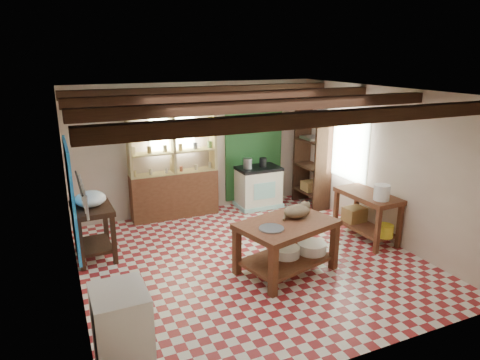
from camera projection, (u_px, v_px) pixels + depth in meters
name	position (u px, v px, depth m)	size (l,w,h in m)	color
floor	(250.00, 260.00, 6.73)	(5.00, 5.00, 0.02)	maroon
ceiling	(251.00, 92.00, 5.99)	(5.00, 5.00, 0.02)	#403F44
wall_back	(197.00, 148.00, 8.55)	(5.00, 0.04, 2.60)	beige
wall_front	(360.00, 247.00, 4.17)	(5.00, 0.04, 2.60)	beige
wall_left	(72.00, 203.00, 5.39)	(0.04, 5.00, 2.60)	beige
wall_right	(382.00, 164.00, 7.34)	(0.04, 5.00, 2.60)	beige
ceiling_beams	(251.00, 100.00, 6.03)	(5.00, 3.80, 0.15)	#392013
blue_wall_patch	(71.00, 197.00, 6.24)	(0.04, 1.40, 1.60)	blue
green_wall_patch	(254.00, 146.00, 9.03)	(1.30, 0.04, 2.30)	#1F4E21
window_back	(172.00, 130.00, 8.23)	(0.90, 0.02, 0.80)	silver
window_right	(345.00, 147.00, 8.18)	(0.02, 1.30, 1.20)	silver
utensil_rail	(80.00, 194.00, 4.22)	(0.06, 0.90, 0.28)	black
pot_rack	(264.00, 103.00, 8.40)	(0.86, 0.12, 0.36)	black
shelving_unit	(173.00, 163.00, 8.23)	(1.70, 0.34, 2.20)	tan
tall_rack	(312.00, 159.00, 8.91)	(0.40, 0.86, 2.00)	#392013
work_table	(286.00, 247.00, 6.27)	(1.38, 0.92, 0.78)	brown
stove	(258.00, 187.00, 8.96)	(0.88, 0.59, 0.86)	white
prep_table	(94.00, 232.00, 6.70)	(0.58, 0.85, 0.86)	#392013
white_cabinet	(122.00, 333.00, 4.21)	(0.52, 0.62, 0.94)	white
right_counter	(366.00, 216.00, 7.38)	(0.58, 1.16, 0.83)	brown
cat	(297.00, 211.00, 6.32)	(0.41, 0.31, 0.19)	#8B7250
steel_tray	(271.00, 228.00, 5.91)	(0.35, 0.35, 0.02)	#97979E
basin_large	(286.00, 252.00, 6.37)	(0.41, 0.41, 0.14)	white
basin_small	(312.00, 247.00, 6.50)	(0.44, 0.44, 0.15)	white
kettle_left	(248.00, 163.00, 8.71)	(0.18, 0.18, 0.21)	#97979E
kettle_right	(263.00, 162.00, 8.85)	(0.15, 0.15, 0.19)	black
enamel_bowl	(90.00, 199.00, 6.55)	(0.47, 0.47, 0.23)	white
white_bucket	(382.00, 192.00, 6.91)	(0.25, 0.25, 0.25)	white
wicker_basket	(354.00, 214.00, 7.66)	(0.37, 0.29, 0.26)	olive
yellow_tub	(385.00, 231.00, 7.02)	(0.27, 0.27, 0.20)	gold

